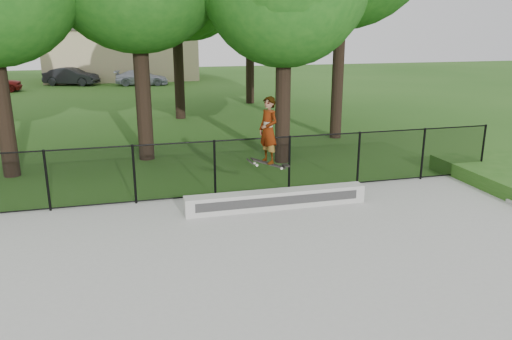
# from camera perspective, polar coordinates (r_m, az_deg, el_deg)

# --- Properties ---
(ground) EXTENTS (100.00, 100.00, 0.00)m
(ground) POSITION_cam_1_polar(r_m,az_deg,el_deg) (7.81, 3.56, -17.30)
(ground) COLOR #265317
(ground) RESTS_ON ground
(concrete_slab) EXTENTS (14.00, 12.00, 0.06)m
(concrete_slab) POSITION_cam_1_polar(r_m,az_deg,el_deg) (7.79, 3.56, -17.12)
(concrete_slab) COLOR #9F9F9A
(concrete_slab) RESTS_ON ground
(grind_ledge) EXTENTS (4.45, 0.40, 0.44)m
(grind_ledge) POSITION_cam_1_polar(r_m,az_deg,el_deg) (12.07, 2.37, -3.36)
(grind_ledge) COLOR #B5B5B0
(grind_ledge) RESTS_ON concrete_slab
(car_b) EXTENTS (3.91, 2.63, 1.33)m
(car_b) POSITION_cam_1_polar(r_m,az_deg,el_deg) (40.89, -20.37, 9.99)
(car_b) COLOR black
(car_b) RESTS_ON ground
(car_c) EXTENTS (3.79, 2.09, 1.14)m
(car_c) POSITION_cam_1_polar(r_m,az_deg,el_deg) (39.45, -12.94, 10.25)
(car_c) COLOR #A9ADC0
(car_c) RESTS_ON ground
(skater_airborne) EXTENTS (0.80, 0.66, 1.76)m
(skater_airborne) POSITION_cam_1_polar(r_m,az_deg,el_deg) (11.55, 1.42, 4.39)
(skater_airborne) COLOR black
(skater_airborne) RESTS_ON ground
(chainlink_fence) EXTENTS (16.06, 0.06, 1.50)m
(chainlink_fence) POSITION_cam_1_polar(r_m,az_deg,el_deg) (12.74, -4.73, 0.16)
(chainlink_fence) COLOR black
(chainlink_fence) RESTS_ON concrete_slab
(distant_building) EXTENTS (12.40, 6.40, 4.30)m
(distant_building) POSITION_cam_1_polar(r_m,az_deg,el_deg) (44.22, -15.07, 12.78)
(distant_building) COLOR tan
(distant_building) RESTS_ON ground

